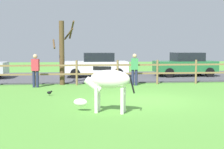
% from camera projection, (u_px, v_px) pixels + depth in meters
% --- Properties ---
extents(ground_plane, '(60.00, 60.00, 0.00)m').
position_uv_depth(ground_plane, '(142.00, 100.00, 12.17)').
color(ground_plane, '#549338').
extents(parking_asphalt, '(28.00, 7.40, 0.05)m').
position_uv_depth(parking_asphalt, '(113.00, 77.00, 21.37)').
color(parking_asphalt, '#47474C').
rests_on(parking_asphalt, ground_plane).
extents(paddock_fence, '(21.57, 0.11, 1.30)m').
position_uv_depth(paddock_fence, '(118.00, 71.00, 17.02)').
color(paddock_fence, olive).
rests_on(paddock_fence, ground_plane).
extents(bare_tree, '(1.18, 1.14, 3.34)m').
position_uv_depth(bare_tree, '(62.00, 51.00, 16.91)').
color(bare_tree, '#513A23').
rests_on(bare_tree, ground_plane).
extents(zebra, '(1.87, 0.90, 1.41)m').
position_uv_depth(zebra, '(107.00, 82.00, 9.82)').
color(zebra, white).
rests_on(zebra, ground_plane).
extents(crow_on_grass, '(0.21, 0.10, 0.20)m').
position_uv_depth(crow_on_grass, '(50.00, 92.00, 13.29)').
color(crow_on_grass, black).
rests_on(crow_on_grass, ground_plane).
extents(parked_car_white, '(4.00, 1.88, 1.56)m').
position_uv_depth(parked_car_white, '(97.00, 65.00, 20.86)').
color(parked_car_white, white).
rests_on(parked_car_white, parking_asphalt).
extents(parked_car_green, '(4.06, 2.01, 1.56)m').
position_uv_depth(parked_car_green, '(185.00, 64.00, 21.44)').
color(parked_car_green, '#236B38').
rests_on(parked_car_green, parking_asphalt).
extents(visitor_left_of_tree, '(0.39, 0.28, 1.64)m').
position_uv_depth(visitor_left_of_tree, '(135.00, 68.00, 16.68)').
color(visitor_left_of_tree, '#232847').
rests_on(visitor_left_of_tree, ground_plane).
extents(visitor_right_of_tree, '(0.39, 0.28, 1.64)m').
position_uv_depth(visitor_right_of_tree, '(35.00, 69.00, 15.87)').
color(visitor_right_of_tree, '#232847').
rests_on(visitor_right_of_tree, ground_plane).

